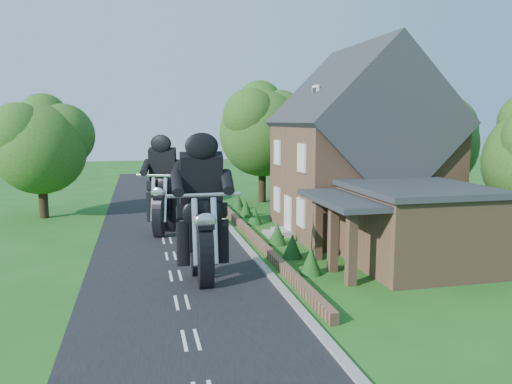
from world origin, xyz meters
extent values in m
plane|color=#1B5417|center=(0.00, 0.00, 0.00)|extent=(120.00, 120.00, 0.00)
cube|color=black|center=(0.00, 0.00, 0.01)|extent=(7.00, 80.00, 0.02)
cube|color=gray|center=(3.65, 0.00, 0.06)|extent=(0.30, 80.00, 0.12)
cube|color=brown|center=(4.30, 5.00, 0.20)|extent=(0.30, 22.00, 0.40)
cube|color=brown|center=(10.50, 6.00, 3.00)|extent=(8.00, 8.00, 6.00)
cube|color=#26292D|center=(10.50, 6.00, 6.00)|extent=(8.48, 8.64, 8.48)
cube|color=brown|center=(12.50, 6.00, 9.20)|extent=(0.60, 0.90, 1.60)
cube|color=white|center=(7.90, 6.00, 7.50)|extent=(0.12, 0.80, 0.90)
cube|color=black|center=(7.84, 6.00, 7.50)|extent=(0.04, 0.55, 0.65)
cube|color=white|center=(6.44, 6.00, 1.05)|extent=(0.10, 1.10, 2.10)
cube|color=gray|center=(6.10, 6.00, 0.15)|extent=(0.80, 1.60, 0.30)
cube|color=gray|center=(5.60, 6.00, 0.07)|extent=(0.80, 1.60, 0.15)
cube|color=white|center=(6.44, 3.80, 1.60)|extent=(0.10, 1.10, 1.40)
cube|color=black|center=(6.42, 3.80, 1.60)|extent=(0.04, 0.92, 1.22)
cube|color=white|center=(6.44, 8.20, 1.60)|extent=(0.10, 1.10, 1.40)
cube|color=black|center=(6.42, 8.20, 1.60)|extent=(0.04, 0.92, 1.22)
cube|color=white|center=(6.44, 3.80, 4.30)|extent=(0.10, 1.10, 1.40)
cube|color=black|center=(6.42, 3.80, 4.30)|extent=(0.04, 0.92, 1.22)
cube|color=white|center=(6.44, 8.20, 4.30)|extent=(0.10, 1.10, 1.40)
cube|color=black|center=(6.42, 8.20, 4.30)|extent=(0.04, 0.92, 1.22)
cube|color=brown|center=(10.00, -0.80, 1.60)|extent=(5.00, 5.60, 3.20)
cube|color=#26292D|center=(10.00, -0.80, 3.32)|extent=(5.30, 5.94, 0.24)
cube|color=#26292D|center=(6.90, -0.80, 2.95)|extent=(2.60, 5.32, 0.22)
cube|color=brown|center=(6.30, -2.60, 1.40)|extent=(0.35, 0.35, 2.80)
cube|color=brown|center=(6.30, -0.80, 1.40)|extent=(0.35, 0.35, 2.80)
cube|color=brown|center=(6.30, 1.00, 1.40)|extent=(0.35, 0.35, 2.80)
cylinder|color=black|center=(16.50, 8.50, 1.50)|extent=(0.56, 0.56, 3.00)
sphere|color=#244B15|center=(16.50, 8.50, 4.65)|extent=(6.00, 6.00, 6.00)
sphere|color=#244B15|center=(17.85, 9.10, 5.55)|extent=(4.32, 4.32, 4.32)
sphere|color=#244B15|center=(15.45, 7.60, 5.85)|extent=(3.72, 3.72, 3.72)
sphere|color=#244B15|center=(16.60, 9.70, 6.75)|extent=(3.30, 3.30, 3.30)
cylinder|color=black|center=(14.00, 16.00, 1.80)|extent=(0.56, 0.56, 3.60)
sphere|color=#244B15|center=(14.00, 16.00, 5.58)|extent=(7.20, 7.20, 7.20)
sphere|color=#244B15|center=(15.62, 16.72, 6.66)|extent=(5.18, 5.18, 5.18)
sphere|color=#244B15|center=(12.74, 14.92, 7.02)|extent=(4.46, 4.46, 4.46)
sphere|color=#244B15|center=(14.10, 17.44, 8.10)|extent=(3.96, 3.96, 3.96)
cylinder|color=black|center=(8.00, 17.00, 1.70)|extent=(0.56, 0.56, 3.40)
sphere|color=#244B15|center=(8.00, 17.00, 5.16)|extent=(6.40, 6.40, 6.40)
sphere|color=#244B15|center=(9.44, 17.64, 6.12)|extent=(4.61, 4.61, 4.61)
sphere|color=#244B15|center=(6.88, 16.04, 6.44)|extent=(3.97, 3.97, 3.97)
sphere|color=#244B15|center=(8.10, 18.28, 7.40)|extent=(3.52, 3.52, 3.52)
cylinder|color=black|center=(-7.00, 14.00, 1.40)|extent=(0.56, 0.56, 2.80)
sphere|color=#244B15|center=(-7.00, 14.00, 4.34)|extent=(5.60, 5.60, 5.60)
sphere|color=#244B15|center=(-5.74, 14.56, 5.18)|extent=(4.03, 4.03, 4.03)
sphere|color=#244B15|center=(-7.98, 13.16, 5.46)|extent=(3.47, 3.47, 3.47)
sphere|color=#244B15|center=(-6.90, 15.12, 6.30)|extent=(3.08, 3.08, 3.08)
cone|color=#133D14|center=(5.30, -1.00, 0.55)|extent=(0.90, 0.90, 1.10)
cone|color=#133D14|center=(5.30, 1.50, 0.55)|extent=(0.90, 0.90, 1.10)
cone|color=#133D14|center=(5.30, 4.00, 0.55)|extent=(0.90, 0.90, 1.10)
cone|color=#133D14|center=(5.30, 9.00, 0.55)|extent=(0.90, 0.90, 1.10)
cone|color=#133D14|center=(5.30, 11.50, 0.55)|extent=(0.90, 0.90, 1.10)
cone|color=#133D14|center=(5.30, 14.00, 0.55)|extent=(0.90, 0.90, 1.10)
camera|label=1|loc=(-1.22, -19.29, 6.09)|focal=35.00mm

